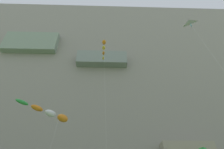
{
  "coord_description": "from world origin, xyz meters",
  "views": [
    {
      "loc": [
        1.89,
        4.2,
        1.6
      ],
      "look_at": [
        2.51,
        26.56,
        19.39
      ],
      "focal_mm": 29.32,
      "sensor_mm": 36.0,
      "label": 1
    }
  ],
  "objects": [
    {
      "name": "cliff_face",
      "position": [
        -0.01,
        60.32,
        34.35
      ],
      "size": [
        180.0,
        34.72,
        68.69
      ],
      "color": "gray",
      "rests_on": "ground"
    },
    {
      "name": "kite_windsock_front_field",
      "position": [
        0.84,
        32.06,
        31.37
      ],
      "size": [
        1.8,
        8.35,
        32.0
      ],
      "color": "orange",
      "rests_on": "ground"
    },
    {
      "name": "kite_windsock_mid_right",
      "position": [
        -4.91,
        24.77,
        11.69
      ],
      "size": [
        5.16,
        6.92,
        12.2
      ],
      "color": "orange",
      "rests_on": "ground"
    },
    {
      "name": "kite_delta_far_left",
      "position": [
        13.49,
        19.56,
        23.19
      ],
      "size": [
        2.05,
        6.04,
        23.86
      ],
      "color": "white",
      "rests_on": "ground"
    }
  ]
}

